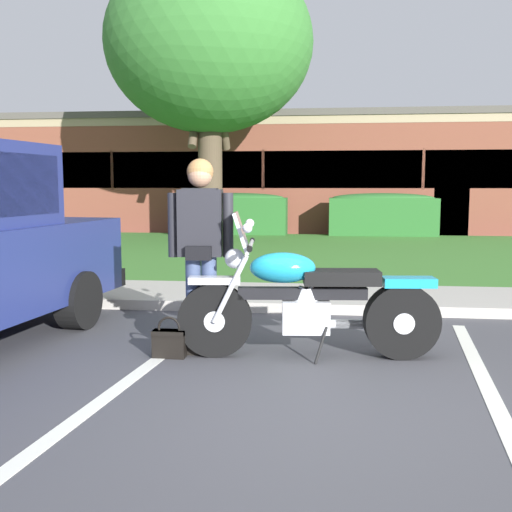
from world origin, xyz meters
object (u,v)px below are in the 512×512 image
shade_tree (209,45)px  handbag (169,341)px  hedge_center_left (383,214)px  brick_building (277,175)px  motorcycle (317,301)px  rider_person (201,241)px  hedge_left (233,213)px

shade_tree → handbag: bearing=-81.0°
hedge_center_left → brick_building: 6.85m
handbag → shade_tree: shade_tree is taller
motorcycle → brick_building: (-1.85, 17.98, 1.36)m
rider_person → handbag: 0.91m
motorcycle → rider_person: size_ratio=1.32×
handbag → hedge_center_left: size_ratio=0.12×
hedge_center_left → handbag: bearing=-103.1°
motorcycle → shade_tree: bearing=106.0°
handbag → shade_tree: 11.35m
handbag → brick_building: size_ratio=0.01×
hedge_center_left → brick_building: brick_building is taller
brick_building → handbag: bearing=-88.1°
rider_person → hedge_center_left: 12.42m
motorcycle → rider_person: 1.14m
motorcycle → handbag: (-1.26, -0.16, -0.34)m
motorcycle → handbag: size_ratio=6.23×
shade_tree → hedge_left: size_ratio=2.28×
motorcycle → hedge_left: size_ratio=0.72×
hedge_center_left → shade_tree: bearing=-154.2°
rider_person → motorcycle: bearing=-3.5°
rider_person → brick_building: size_ratio=0.06×
hedge_left → rider_person: bearing=-82.4°
hedge_left → brick_building: size_ratio=0.11×
hedge_center_left → rider_person: bearing=-102.3°
rider_person → hedge_left: size_ratio=0.55×
shade_tree → hedge_center_left: (4.48, 2.17, -4.23)m
handbag → hedge_center_left: hedge_center_left is taller
handbag → shade_tree: (-1.61, 10.19, 4.74)m
rider_person → brick_building: (-0.82, 17.91, 0.86)m
rider_person → hedge_left: rider_person is taller
shade_tree → brick_building: size_ratio=0.26×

